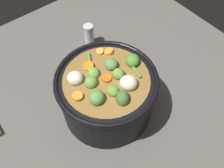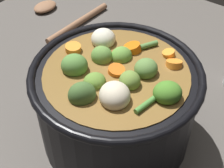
# 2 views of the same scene
# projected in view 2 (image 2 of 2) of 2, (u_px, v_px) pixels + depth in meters

# --- Properties ---
(ground_plane) EXTENTS (1.10, 1.10, 0.00)m
(ground_plane) POSITION_uv_depth(u_px,v_px,m) (116.00, 133.00, 0.61)
(ground_plane) COLOR #514C47
(cooking_pot) EXTENTS (0.27, 0.27, 0.18)m
(cooking_pot) POSITION_uv_depth(u_px,v_px,m) (116.00, 103.00, 0.55)
(cooking_pot) COLOR black
(cooking_pot) RESTS_ON ground_plane
(wooden_spoon) EXTENTS (0.22, 0.16, 0.02)m
(wooden_spoon) POSITION_uv_depth(u_px,v_px,m) (61.00, 14.00, 0.89)
(wooden_spoon) COLOR #8E6245
(wooden_spoon) RESTS_ON ground_plane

